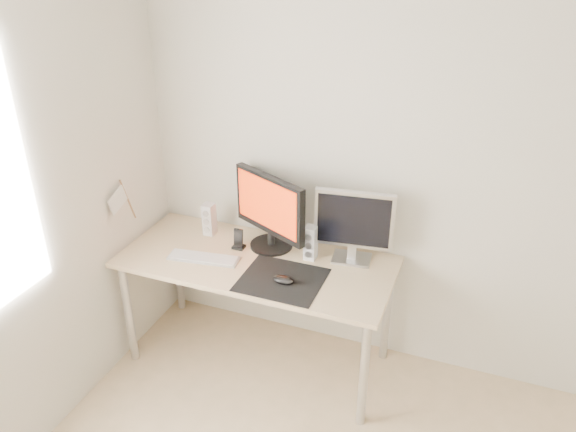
% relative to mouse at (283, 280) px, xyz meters
% --- Properties ---
extents(wall_back, '(3.50, 0.00, 3.50)m').
position_rel_mouse_xyz_m(wall_back, '(0.69, 0.54, 0.50)').
color(wall_back, silver).
rests_on(wall_back, ground).
extents(mousepad, '(0.45, 0.40, 0.00)m').
position_rel_mouse_xyz_m(mousepad, '(-0.02, 0.03, -0.02)').
color(mousepad, black).
rests_on(mousepad, desk).
extents(mouse, '(0.12, 0.07, 0.04)m').
position_rel_mouse_xyz_m(mouse, '(0.00, 0.00, 0.00)').
color(mouse, black).
rests_on(mouse, mousepad).
extents(desk, '(1.60, 0.70, 0.73)m').
position_rel_mouse_xyz_m(desk, '(-0.24, 0.17, -0.10)').
color(desk, '#D1B587').
rests_on(desk, ground).
extents(main_monitor, '(0.51, 0.35, 0.47)m').
position_rel_mouse_xyz_m(main_monitor, '(-0.22, 0.34, 0.23)').
color(main_monitor, black).
rests_on(main_monitor, desk).
extents(second_monitor, '(0.45, 0.19, 0.43)m').
position_rel_mouse_xyz_m(second_monitor, '(0.28, 0.37, 0.22)').
color(second_monitor, silver).
rests_on(second_monitor, desk).
extents(speaker_left, '(0.07, 0.08, 0.21)m').
position_rel_mouse_xyz_m(speaker_left, '(-0.64, 0.36, 0.08)').
color(speaker_left, white).
rests_on(speaker_left, desk).
extents(speaker_right, '(0.07, 0.08, 0.21)m').
position_rel_mouse_xyz_m(speaker_right, '(0.05, 0.30, 0.08)').
color(speaker_right, white).
rests_on(speaker_right, desk).
extents(keyboard, '(0.43, 0.18, 0.02)m').
position_rel_mouse_xyz_m(keyboard, '(-0.53, 0.07, -0.02)').
color(keyboard, '#B8B8BA').
rests_on(keyboard, desk).
extents(phone_dock, '(0.07, 0.06, 0.13)m').
position_rel_mouse_xyz_m(phone_dock, '(-0.39, 0.26, 0.01)').
color(phone_dock, black).
rests_on(phone_dock, desk).
extents(pennant, '(0.01, 0.23, 0.29)m').
position_rel_mouse_xyz_m(pennant, '(-1.03, 0.03, 0.29)').
color(pennant, '#A57F54').
rests_on(pennant, wall_left).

